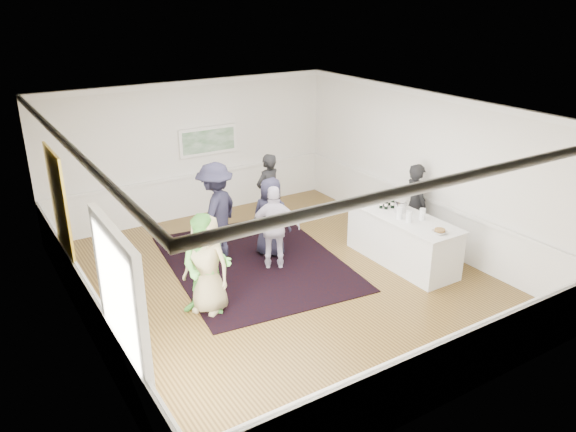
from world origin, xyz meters
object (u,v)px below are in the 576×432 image
guest_green (206,266)px  guest_dark_a (216,212)px  serving_table (402,239)px  guest_tan (207,264)px  guest_lilac (275,228)px  guest_navy (271,217)px  bartender (415,205)px  guest_dark_b (268,193)px  nut_bowl (440,231)px  ice_bucket (400,206)px

guest_green → guest_dark_a: size_ratio=0.89×
serving_table → guest_tan: size_ratio=1.42×
guest_lilac → guest_navy: size_ratio=1.02×
bartender → guest_green: size_ratio=1.01×
serving_table → bartender: 1.01m
guest_green → guest_dark_b: (2.62, 2.50, 0.01)m
guest_lilac → guest_dark_b: size_ratio=0.93×
guest_dark_b → guest_navy: 1.25m
guest_tan → serving_table: bearing=50.8°
serving_table → guest_lilac: 2.53m
guest_dark_a → guest_navy: bearing=121.4°
guest_tan → guest_dark_a: 2.01m
guest_tan → guest_green: 0.10m
bartender → guest_tan: bearing=102.7°
bartender → guest_green: bartender is taller
guest_dark_b → nut_bowl: (1.39, -3.74, 0.13)m
guest_green → guest_dark_b: 3.62m
guest_green → guest_dark_b: bearing=81.7°
serving_table → guest_navy: (-2.00, 1.69, 0.32)m
nut_bowl → guest_navy: bearing=126.7°
guest_green → ice_bucket: guest_green is taller
bartender → guest_dark_b: (-2.21, 2.30, -0.00)m
serving_table → nut_bowl: 1.09m
bartender → guest_lilac: bartender is taller
guest_tan → nut_bowl: 4.18m
guest_dark_a → guest_lilac: bearing=93.0°
serving_table → guest_lilac: size_ratio=1.46×
guest_lilac → ice_bucket: 2.51m
ice_bucket → guest_navy: bearing=144.8°
guest_green → guest_navy: size_ratio=1.08×
guest_green → serving_table: bearing=33.8°
guest_green → guest_lilac: guest_green is taller
guest_lilac → guest_dark_a: guest_dark_a is taller
guest_tan → nut_bowl: guest_tan is taller
ice_bucket → nut_bowl: size_ratio=0.98×
ice_bucket → bartender: bearing=21.5°
bartender → ice_bucket: bartender is taller
guest_dark_a → guest_tan: bearing=24.9°
guest_tan → guest_dark_b: size_ratio=0.96×
guest_dark_b → ice_bucket: guest_dark_b is taller
nut_bowl → guest_tan: bearing=161.5°
bartender → guest_lilac: (-3.02, 0.65, -0.06)m
guest_tan → guest_lilac: 1.93m
bartender → guest_tan: bartender is taller
guest_dark_b → ice_bucket: bearing=105.5°
guest_dark_a → guest_dark_b: bearing=167.8°
guest_tan → guest_dark_b: (2.57, 2.42, 0.03)m
serving_table → guest_green: (-4.04, 0.29, 0.39)m
serving_table → nut_bowl: bearing=-92.1°
serving_table → guest_tan: (-4.00, 0.38, 0.36)m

